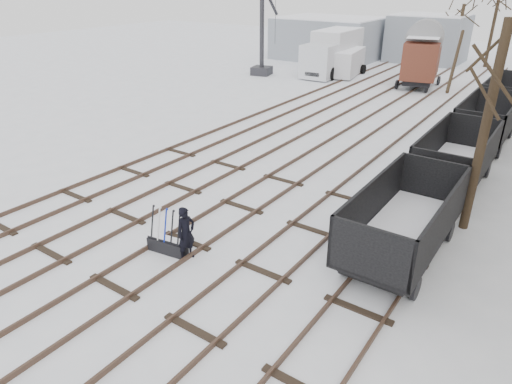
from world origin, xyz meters
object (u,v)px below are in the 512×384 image
worker (186,234)px  lorry (333,52)px  ground_frame (168,244)px  panel_van (346,62)px  crane (263,50)px  freight_wagon_a (403,231)px  box_van_wagon (422,57)px

worker → lorry: lorry is taller
ground_frame → lorry: size_ratio=0.18×
panel_van → crane: bearing=-158.4°
ground_frame → freight_wagon_a: freight_wagon_a is taller
ground_frame → worker: bearing=-0.7°
freight_wagon_a → box_van_wagon: bearing=105.8°
worker → freight_wagon_a: size_ratio=0.30×
worker → box_van_wagon: size_ratio=0.31×
freight_wagon_a → ground_frame: bearing=-147.0°
freight_wagon_a → crane: (-19.73, 21.63, 1.19)m
worker → box_van_wagon: bearing=11.4°
worker → freight_wagon_a: freight_wagon_a is taller
panel_van → crane: (-6.17, -3.74, 0.92)m
ground_frame → freight_wagon_a: (6.09, 3.96, 0.61)m
box_van_wagon → worker: bearing=-98.5°
box_van_wagon → lorry: box_van_wagon is taller
ground_frame → freight_wagon_a: bearing=24.7°
ground_frame → crane: 29.05m
worker → panel_van: size_ratio=0.33×
ground_frame → worker: (0.75, 0.10, 0.58)m
ground_frame → box_van_wagon: box_van_wagon is taller
box_van_wagon → crane: crane is taller
ground_frame → freight_wagon_a: 7.29m
box_van_wagon → panel_van: (-6.70, 1.04, -1.12)m
ground_frame → box_van_wagon: bearing=83.3°
lorry → panel_van: lorry is taller
lorry → panel_van: (1.32, -0.03, -0.76)m
ground_frame → panel_van: 30.27m
worker → crane: crane is taller
worker → lorry: (-9.55, 29.25, 1.04)m
box_van_wagon → panel_van: size_ratio=1.04×
ground_frame → crane: (-13.64, 25.58, 1.79)m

